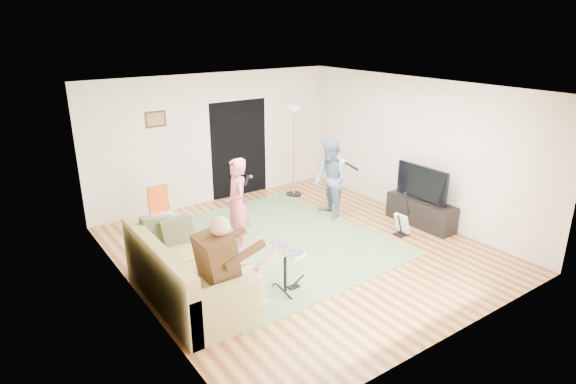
# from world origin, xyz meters

# --- Properties ---
(floor) EXTENTS (6.00, 6.00, 0.00)m
(floor) POSITION_xyz_m (0.00, 0.00, 0.00)
(floor) COLOR brown
(floor) RESTS_ON ground
(walls) EXTENTS (5.50, 6.00, 2.70)m
(walls) POSITION_xyz_m (0.00, 0.00, 1.35)
(walls) COLOR silver
(walls) RESTS_ON floor
(ceiling) EXTENTS (6.00, 6.00, 0.00)m
(ceiling) POSITION_xyz_m (0.00, 0.00, 2.70)
(ceiling) COLOR white
(ceiling) RESTS_ON walls
(window_blinds) EXTENTS (0.00, 2.05, 2.05)m
(window_blinds) POSITION_xyz_m (-2.74, 0.20, 1.55)
(window_blinds) COLOR olive
(window_blinds) RESTS_ON walls
(doorway) EXTENTS (2.10, 0.00, 2.10)m
(doorway) POSITION_xyz_m (0.55, 2.99, 1.05)
(doorway) COLOR black
(doorway) RESTS_ON walls
(picture_frame) EXTENTS (0.42, 0.03, 0.32)m
(picture_frame) POSITION_xyz_m (-1.25, 2.99, 1.90)
(picture_frame) COLOR #3F2314
(picture_frame) RESTS_ON walls
(area_rug) EXTENTS (3.78, 4.05, 0.02)m
(area_rug) POSITION_xyz_m (-0.32, 0.48, 0.01)
(area_rug) COLOR #5A7C4B
(area_rug) RESTS_ON floor
(sofa) EXTENTS (0.95, 2.31, 0.93)m
(sofa) POSITION_xyz_m (-2.30, -0.33, 0.31)
(sofa) COLOR tan
(sofa) RESTS_ON floor
(drummer) EXTENTS (0.90, 0.51, 1.39)m
(drummer) POSITION_xyz_m (-1.87, -0.98, 0.54)
(drummer) COLOR #472D14
(drummer) RESTS_ON sofa
(drum_kit) EXTENTS (0.40, 0.71, 0.73)m
(drum_kit) POSITION_xyz_m (-1.00, -0.98, 0.32)
(drum_kit) COLOR black
(drum_kit) RESTS_ON floor
(singer) EXTENTS (0.52, 0.66, 1.59)m
(singer) POSITION_xyz_m (-0.85, 0.62, 0.79)
(singer) COLOR #E4637C
(singer) RESTS_ON floor
(microphone) EXTENTS (0.06, 0.06, 0.24)m
(microphone) POSITION_xyz_m (-0.65, 0.62, 1.19)
(microphone) COLOR black
(microphone) RESTS_ON singer
(guitarist) EXTENTS (0.72, 0.85, 1.54)m
(guitarist) POSITION_xyz_m (1.35, 0.85, 0.77)
(guitarist) COLOR slate
(guitarist) RESTS_ON floor
(guitar_held) EXTENTS (0.27, 0.61, 0.26)m
(guitar_held) POSITION_xyz_m (1.55, 0.85, 1.05)
(guitar_held) COLOR white
(guitar_held) RESTS_ON guitarist
(guitar_spare) EXTENTS (0.30, 0.26, 0.82)m
(guitar_spare) POSITION_xyz_m (1.84, -0.60, 0.23)
(guitar_spare) COLOR black
(guitar_spare) RESTS_ON floor
(torchiere_lamp) EXTENTS (0.35, 0.35, 1.97)m
(torchiere_lamp) POSITION_xyz_m (1.51, 2.28, 1.35)
(torchiere_lamp) COLOR black
(torchiere_lamp) RESTS_ON floor
(dining_chair) EXTENTS (0.40, 0.42, 0.91)m
(dining_chair) POSITION_xyz_m (-1.69, 1.89, 0.32)
(dining_chair) COLOR beige
(dining_chair) RESTS_ON floor
(tv_cabinet) EXTENTS (0.40, 1.40, 0.50)m
(tv_cabinet) POSITION_xyz_m (2.50, -0.47, 0.25)
(tv_cabinet) COLOR black
(tv_cabinet) RESTS_ON floor
(television) EXTENTS (0.06, 1.13, 0.63)m
(television) POSITION_xyz_m (2.45, -0.47, 0.85)
(television) COLOR black
(television) RESTS_ON tv_cabinet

